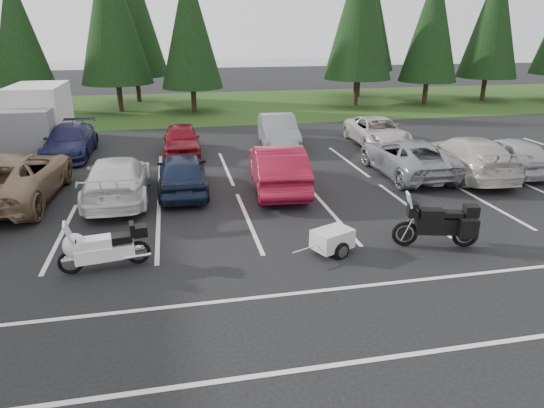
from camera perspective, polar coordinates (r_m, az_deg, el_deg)
The scene contains 27 objects.
ground at distance 13.90m, azimuth -4.20°, elevation -3.61°, with size 120.00×120.00×0.00m, color black.
grass_strip at distance 37.08m, azimuth -9.32°, elevation 11.24°, with size 80.00×16.00×0.01m, color #203812.
lake_water at distance 68.09m, azimuth -7.23°, elevation 15.30°, with size 70.00×50.00×0.02m, color slate.
box_truck at distance 26.26m, azimuth -26.05°, elevation 9.08°, with size 2.40×5.60×2.90m, color silver, non-canonical shape.
stall_markings at distance 15.74m, azimuth -5.19°, elevation -0.72°, with size 32.00×16.00×0.01m, color silver.
conifer_3 at distance 35.18m, azimuth -27.79°, elevation 17.47°, with size 3.87×3.87×9.02m.
conifer_4 at distance 35.70m, azimuth -18.44°, elevation 20.72°, with size 4.80×4.80×11.17m.
conifer_5 at distance 34.26m, azimuth -9.66°, elevation 19.96°, with size 4.14×4.14×9.63m.
conifer_6 at distance 37.31m, azimuth 10.37°, elevation 21.58°, with size 4.93×4.93×11.48m.
conifer_7 at distance 39.36m, azimuth 18.37°, elevation 19.53°, with size 4.27×4.27×9.94m.
conifer_8 at distance 42.96m, azimuth 24.65°, elevation 19.24°, with size 4.53×4.53×10.56m.
conifer_back_b at distance 40.22m, azimuth -16.28°, elevation 21.11°, with size 4.97×4.97×11.58m.
conifer_back_c at distance 42.44m, azimuth 10.65°, elevation 22.42°, with size 5.50×5.50×12.81m.
car_near_2 at distance 18.44m, azimuth -28.18°, elevation 2.80°, with size 2.78×6.04×1.68m, color #886B4F.
car_near_3 at distance 17.27m, azimuth -17.74°, elevation 2.86°, with size 2.06×5.07×1.47m, color silver.
car_near_4 at distance 17.45m, azimuth -10.48°, elevation 3.64°, with size 1.72×4.27×1.46m, color #17203A.
car_near_5 at distance 17.49m, azimuth 0.67°, elevation 4.33°, with size 1.74×4.98×1.64m, color maroon.
car_near_6 at distance 20.07m, azimuth 15.59°, elevation 5.37°, with size 2.38×5.17×1.44m, color gray.
car_near_7 at distance 20.67m, azimuth 21.91°, elevation 5.23°, with size 2.17×5.35×1.55m, color beige.
car_near_8 at distance 21.92m, azimuth 26.12°, elevation 5.27°, with size 1.72×4.26×1.45m, color #AEAEB3.
car_far_1 at distance 23.97m, azimuth -22.69°, elevation 6.83°, with size 1.96×4.81×1.40m, color #1B1B44.
car_far_2 at distance 22.96m, azimuth -10.62°, elevation 7.49°, with size 1.63×4.05×1.38m, color maroon.
car_far_3 at distance 23.97m, azimuth 0.73°, elevation 8.56°, with size 1.64×4.69×1.55m, color slate.
car_far_4 at distance 24.91m, azimuth 12.27°, elevation 8.32°, with size 2.23×4.85×1.35m, color beige.
touring_motorcycle at distance 12.40m, azimuth -19.19°, elevation -4.45°, with size 2.39×0.74×1.33m, color white, non-canonical shape.
cargo_trailer at distance 12.73m, azimuth 7.10°, elevation -4.38°, with size 1.46×0.82×0.67m, color silver, non-canonical shape.
adventure_motorcycle at distance 13.57m, azimuth 18.82°, elevation -1.77°, with size 2.54×0.88×1.54m, color black, non-canonical shape.
Camera 1 is at (-1.58, -12.63, 5.59)m, focal length 32.00 mm.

